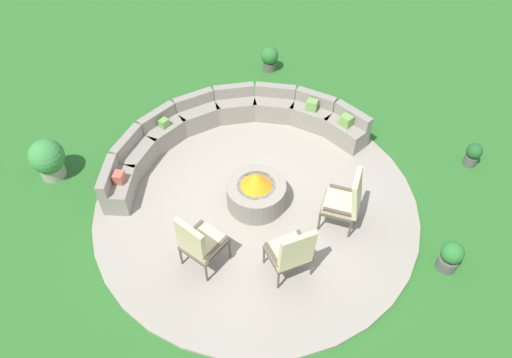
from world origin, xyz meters
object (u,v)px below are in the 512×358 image
at_px(lounge_chair_front_right, 292,252).
at_px(potted_plant_1, 451,256).
at_px(potted_plant_3, 270,58).
at_px(curved_stone_bench, 226,129).
at_px(lounge_chair_front_left, 199,242).
at_px(potted_plant_2, 473,154).
at_px(fire_pit, 256,192).
at_px(potted_plant_0, 48,158).
at_px(lounge_chair_back_left, 346,200).

relative_size(lounge_chair_front_right, potted_plant_1, 1.91).
distance_m(potted_plant_1, potted_plant_3, 5.99).
xyz_separation_m(curved_stone_bench, lounge_chair_front_left, (-0.30, -2.87, 0.30)).
relative_size(lounge_chair_front_left, potted_plant_2, 2.40).
xyz_separation_m(fire_pit, curved_stone_bench, (-0.56, 1.63, -0.01)).
bearing_deg(lounge_chair_front_left, potted_plant_1, 36.63).
bearing_deg(potted_plant_0, potted_plant_2, 1.34).
height_order(potted_plant_1, potted_plant_3, potted_plant_3).
bearing_deg(curved_stone_bench, potted_plant_2, -8.41).
height_order(curved_stone_bench, lounge_chair_front_left, lounge_chair_front_left).
relative_size(fire_pit, curved_stone_bench, 0.21).
xyz_separation_m(lounge_chair_back_left, potted_plant_3, (-1.07, 4.55, -0.32)).
bearing_deg(potted_plant_0, potted_plant_3, 39.23).
bearing_deg(potted_plant_2, potted_plant_0, -178.66).
distance_m(potted_plant_0, potted_plant_1, 6.99).
height_order(lounge_chair_front_left, potted_plant_3, lounge_chair_front_left).
bearing_deg(lounge_chair_back_left, lounge_chair_front_left, 127.81).
distance_m(curved_stone_bench, potted_plant_2, 4.65).
bearing_deg(lounge_chair_back_left, lounge_chair_front_right, 154.60).
height_order(curved_stone_bench, potted_plant_2, curved_stone_bench).
relative_size(lounge_chair_back_left, potted_plant_3, 1.97).
bearing_deg(lounge_chair_front_right, potted_plant_1, -21.71).
height_order(lounge_chair_front_left, lounge_chair_front_right, lounge_chair_front_left).
height_order(lounge_chair_front_left, potted_plant_0, lounge_chair_front_left).
xyz_separation_m(curved_stone_bench, potted_plant_0, (-3.16, -0.86, 0.09)).
height_order(lounge_chair_front_right, lounge_chair_back_left, lounge_chair_back_left).
distance_m(fire_pit, curved_stone_bench, 1.72).
bearing_deg(potted_plant_0, lounge_chair_front_left, -35.07).
bearing_deg(potted_plant_2, lounge_chair_front_right, -146.36).
distance_m(curved_stone_bench, lounge_chair_front_left, 2.90).
relative_size(lounge_chair_front_left, lounge_chair_front_right, 1.09).
bearing_deg(potted_plant_1, potted_plant_3, 115.57).
bearing_deg(curved_stone_bench, potted_plant_1, -39.89).
distance_m(fire_pit, potted_plant_3, 4.12).
relative_size(lounge_chair_front_right, potted_plant_3, 1.88).
bearing_deg(lounge_chair_front_right, lounge_chair_front_left, 148.66).
distance_m(lounge_chair_front_right, potted_plant_1, 2.48).
bearing_deg(fire_pit, lounge_chair_front_left, -124.84).
xyz_separation_m(fire_pit, potted_plant_1, (2.95, -1.30, -0.05)).
height_order(fire_pit, potted_plant_1, fire_pit).
xyz_separation_m(lounge_chair_back_left, potted_plant_2, (2.61, 1.39, -0.37)).
distance_m(fire_pit, potted_plant_0, 3.80).
bearing_deg(curved_stone_bench, fire_pit, -71.15).
xyz_separation_m(curved_stone_bench, potted_plant_2, (4.60, -0.68, -0.07)).
bearing_deg(potted_plant_2, curved_stone_bench, 171.59).
distance_m(lounge_chair_back_left, potted_plant_1, 1.78).
distance_m(curved_stone_bench, lounge_chair_back_left, 2.89).
height_order(curved_stone_bench, lounge_chair_front_right, lounge_chair_front_right).
bearing_deg(potted_plant_1, potted_plant_0, 162.74).
bearing_deg(lounge_chair_front_right, potted_plant_2, 9.48).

